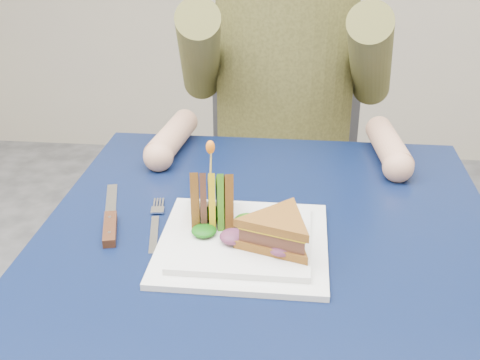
# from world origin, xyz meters

# --- Properties ---
(table) EXTENTS (0.75, 0.75, 0.73)m
(table) POSITION_xyz_m (0.00, 0.00, 0.65)
(table) COLOR black
(table) RESTS_ON ground
(chair) EXTENTS (0.42, 0.40, 0.93)m
(chair) POSITION_xyz_m (0.00, 0.68, 0.54)
(chair) COLOR #47474C
(chair) RESTS_ON ground
(diner) EXTENTS (0.54, 0.59, 0.74)m
(diner) POSITION_xyz_m (-0.00, 0.57, 0.91)
(diner) COLOR #4B4922
(diner) RESTS_ON chair
(plate) EXTENTS (0.26, 0.26, 0.02)m
(plate) POSITION_xyz_m (-0.04, -0.08, 0.74)
(plate) COLOR white
(plate) RESTS_ON table
(sandwich_flat) EXTENTS (0.17, 0.17, 0.05)m
(sandwich_flat) POSITION_xyz_m (0.02, -0.10, 0.78)
(sandwich_flat) COLOR brown
(sandwich_flat) RESTS_ON plate
(sandwich_upright) EXTENTS (0.09, 0.15, 0.15)m
(sandwich_upright) POSITION_xyz_m (-0.09, -0.03, 0.78)
(sandwich_upright) COLOR brown
(sandwich_upright) RESTS_ON plate
(fork) EXTENTS (0.04, 0.18, 0.01)m
(fork) POSITION_xyz_m (-0.19, -0.03, 0.73)
(fork) COLOR silver
(fork) RESTS_ON table
(knife) EXTENTS (0.08, 0.22, 0.02)m
(knife) POSITION_xyz_m (-0.26, -0.04, 0.74)
(knife) COLOR silver
(knife) RESTS_ON table
(toothpick) EXTENTS (0.01, 0.01, 0.06)m
(toothpick) POSITION_xyz_m (-0.09, -0.03, 0.85)
(toothpick) COLOR tan
(toothpick) RESTS_ON sandwich_upright
(toothpick_frill) EXTENTS (0.01, 0.01, 0.02)m
(toothpick_frill) POSITION_xyz_m (-0.09, -0.03, 0.88)
(toothpick_frill) COLOR orange
(toothpick_frill) RESTS_ON sandwich_upright
(lettuce_spill) EXTENTS (0.15, 0.13, 0.02)m
(lettuce_spill) POSITION_xyz_m (-0.03, -0.07, 0.76)
(lettuce_spill) COLOR #337A14
(lettuce_spill) RESTS_ON plate
(onion_ring) EXTENTS (0.04, 0.04, 0.02)m
(onion_ring) POSITION_xyz_m (-0.02, -0.07, 0.77)
(onion_ring) COLOR #9E4C7A
(onion_ring) RESTS_ON plate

